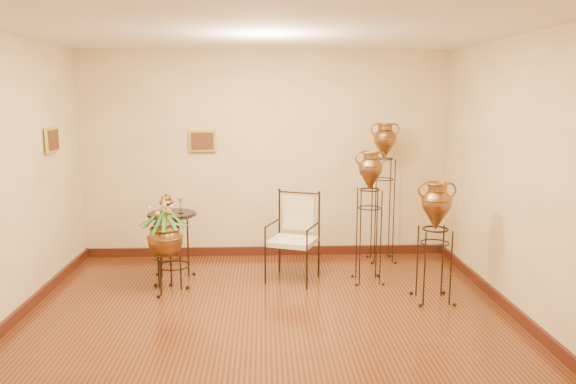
{
  "coord_description": "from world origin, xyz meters",
  "views": [
    {
      "loc": [
        -0.03,
        -5.11,
        2.22
      ],
      "look_at": [
        0.25,
        1.3,
        1.1
      ],
      "focal_mm": 35.0,
      "sensor_mm": 36.0,
      "label": 1
    }
  ],
  "objects_px": {
    "amphora_tall": "(383,191)",
    "side_table": "(173,245)",
    "armchair": "(293,238)",
    "amphora_mid": "(369,216)",
    "planter_urn": "(165,236)"
  },
  "relations": [
    {
      "from": "amphora_tall",
      "to": "armchair",
      "type": "height_order",
      "value": "amphora_tall"
    },
    {
      "from": "amphora_tall",
      "to": "side_table",
      "type": "bearing_deg",
      "value": -166.39
    },
    {
      "from": "side_table",
      "to": "planter_urn",
      "type": "bearing_deg",
      "value": -91.35
    },
    {
      "from": "planter_urn",
      "to": "side_table",
      "type": "bearing_deg",
      "value": 88.65
    },
    {
      "from": "side_table",
      "to": "amphora_mid",
      "type": "bearing_deg",
      "value": -4.61
    },
    {
      "from": "amphora_tall",
      "to": "armchair",
      "type": "relative_size",
      "value": 1.77
    },
    {
      "from": "amphora_tall",
      "to": "planter_urn",
      "type": "height_order",
      "value": "amphora_tall"
    },
    {
      "from": "amphora_mid",
      "to": "armchair",
      "type": "height_order",
      "value": "amphora_mid"
    },
    {
      "from": "amphora_mid",
      "to": "side_table",
      "type": "relative_size",
      "value": 1.53
    },
    {
      "from": "amphora_tall",
      "to": "side_table",
      "type": "xyz_separation_m",
      "value": [
        -2.69,
        -0.65,
        -0.53
      ]
    },
    {
      "from": "armchair",
      "to": "amphora_mid",
      "type": "bearing_deg",
      "value": 18.07
    },
    {
      "from": "armchair",
      "to": "side_table",
      "type": "height_order",
      "value": "armchair"
    },
    {
      "from": "planter_urn",
      "to": "armchair",
      "type": "distance_m",
      "value": 1.49
    },
    {
      "from": "amphora_mid",
      "to": "planter_urn",
      "type": "distance_m",
      "value": 2.37
    },
    {
      "from": "amphora_mid",
      "to": "armchair",
      "type": "distance_m",
      "value": 0.94
    }
  ]
}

